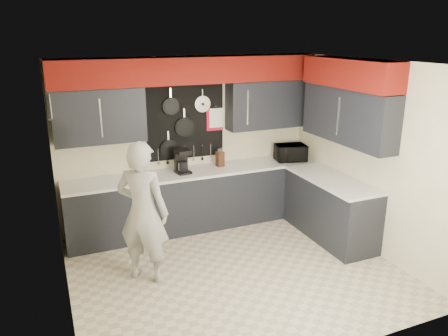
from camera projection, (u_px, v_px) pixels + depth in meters
name	position (u px, v px, depth m)	size (l,w,h in m)	color
ground	(234.00, 270.00, 5.62)	(4.00, 4.00, 0.00)	#C3B798
back_wall_assembly	(191.00, 97.00, 6.43)	(4.00, 0.36, 2.60)	#FAF1C1
right_wall_assembly	(351.00, 107.00, 5.96)	(0.36, 3.50, 2.60)	#FAF1C1
left_wall_assembly	(58.00, 194.00, 4.49)	(0.05, 3.50, 2.60)	#FAF1C1
base_cabinets	(233.00, 201.00, 6.66)	(3.95, 2.20, 0.92)	black
microwave	(290.00, 153.00, 7.08)	(0.48, 0.33, 0.27)	black
knife_block	(220.00, 159.00, 6.79)	(0.11, 0.11, 0.23)	#351C10
utensil_crock	(182.00, 167.00, 6.52)	(0.12, 0.12, 0.15)	white
coffee_maker	(182.00, 160.00, 6.47)	(0.22, 0.26, 0.36)	black
person	(143.00, 213.00, 5.19)	(0.64, 0.42, 1.75)	#A0A09E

